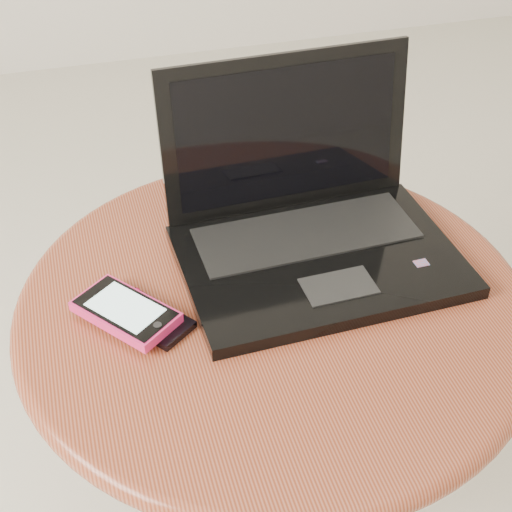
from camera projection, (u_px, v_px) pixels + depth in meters
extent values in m
cylinder|color=brown|center=(271.00, 424.00, 1.11)|extent=(0.10, 0.10, 0.46)
cylinder|color=maroon|center=(273.00, 302.00, 0.95)|extent=(0.62, 0.62, 0.03)
torus|color=maroon|center=(273.00, 302.00, 0.95)|extent=(0.66, 0.66, 0.03)
cube|color=black|center=(319.00, 261.00, 0.98)|extent=(0.37, 0.26, 0.02)
cube|color=black|center=(306.00, 233.00, 1.01)|extent=(0.30, 0.12, 0.00)
cube|color=black|center=(339.00, 286.00, 0.93)|extent=(0.09, 0.06, 0.00)
cube|color=red|center=(421.00, 263.00, 0.96)|extent=(0.02, 0.01, 0.00)
cube|color=black|center=(286.00, 133.00, 1.01)|extent=(0.35, 0.05, 0.22)
cube|color=black|center=(288.00, 134.00, 1.01)|extent=(0.31, 0.03, 0.18)
cube|color=black|center=(151.00, 319.00, 0.90)|extent=(0.10, 0.11, 0.01)
cube|color=#C6004A|center=(123.00, 300.00, 0.92)|extent=(0.05, 0.04, 0.00)
cube|color=#DC2365|center=(126.00, 312.00, 0.89)|extent=(0.13, 0.14, 0.01)
cube|color=black|center=(125.00, 308.00, 0.89)|extent=(0.12, 0.13, 0.00)
cube|color=silver|center=(125.00, 307.00, 0.89)|extent=(0.09, 0.10, 0.00)
cylinder|color=black|center=(158.00, 325.00, 0.86)|extent=(0.01, 0.01, 0.00)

